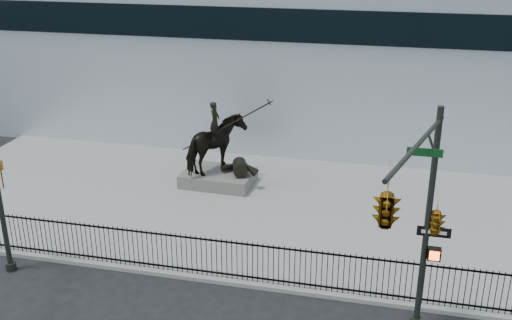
# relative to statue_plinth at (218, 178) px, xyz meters

# --- Properties ---
(ground) EXTENTS (120.00, 120.00, 0.00)m
(ground) POSITION_rel_statue_plinth_xyz_m (1.91, -8.95, -0.45)
(ground) COLOR black
(ground) RESTS_ON ground
(plaza) EXTENTS (30.00, 12.00, 0.15)m
(plaza) POSITION_rel_statue_plinth_xyz_m (1.91, -1.95, -0.38)
(plaza) COLOR gray
(plaza) RESTS_ON ground
(building) EXTENTS (44.00, 14.00, 9.00)m
(building) POSITION_rel_statue_plinth_xyz_m (1.91, 11.05, 4.05)
(building) COLOR silver
(building) RESTS_ON ground
(picket_fence) EXTENTS (22.10, 0.10, 1.50)m
(picket_fence) POSITION_rel_statue_plinth_xyz_m (1.91, -7.70, 0.45)
(picket_fence) COLOR black
(picket_fence) RESTS_ON plaza
(statue_plinth) EXTENTS (3.34, 2.37, 0.61)m
(statue_plinth) POSITION_rel_statue_plinth_xyz_m (0.00, 0.00, 0.00)
(statue_plinth) COLOR #4F4D48
(statue_plinth) RESTS_ON plaza
(equestrian_statue) EXTENTS (4.16, 2.66, 3.53)m
(equestrian_statue) POSITION_rel_statue_plinth_xyz_m (0.06, -0.00, 1.58)
(equestrian_statue) COLOR black
(equestrian_statue) RESTS_ON statue_plinth
(traffic_signal_right) EXTENTS (2.17, 6.86, 7.00)m
(traffic_signal_right) POSITION_rel_statue_plinth_xyz_m (8.38, -10.96, 4.40)
(traffic_signal_right) COLOR black
(traffic_signal_right) RESTS_ON ground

